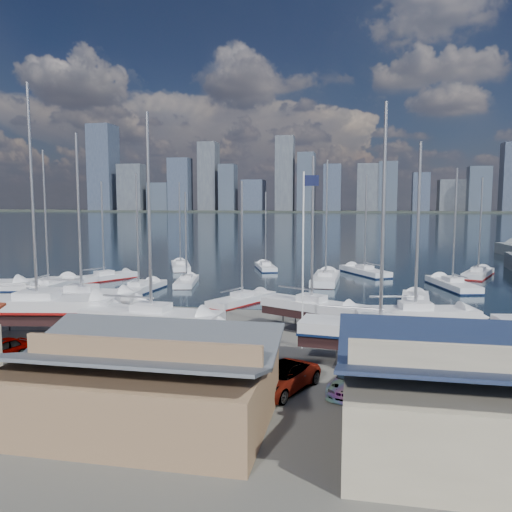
# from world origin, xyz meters

# --- Properties ---
(ground) EXTENTS (1400.00, 1400.00, 0.00)m
(ground) POSITION_xyz_m (0.00, -10.00, 0.00)
(ground) COLOR #605E59
(ground) RESTS_ON ground
(water) EXTENTS (1400.00, 600.00, 0.40)m
(water) POSITION_xyz_m (0.00, 300.00, -0.15)
(water) COLOR #1B2F3F
(water) RESTS_ON ground
(far_shore) EXTENTS (1400.00, 80.00, 2.20)m
(far_shore) POSITION_xyz_m (0.00, 560.00, 1.10)
(far_shore) COLOR #2D332D
(far_shore) RESTS_ON ground
(skyline) EXTENTS (639.14, 43.80, 107.69)m
(skyline) POSITION_xyz_m (-7.83, 553.76, 39.09)
(skyline) COLOR #475166
(skyline) RESTS_ON far_shore
(shed_grey) EXTENTS (12.60, 8.40, 4.17)m
(shed_grey) POSITION_xyz_m (0.00, -26.00, 2.15)
(shed_grey) COLOR #8C6B4C
(shed_grey) RESTS_ON ground
(shed_blue) EXTENTS (13.65, 9.45, 4.71)m
(shed_blue) POSITION_xyz_m (16.00, -26.00, 2.42)
(shed_blue) COLOR #BFB293
(shed_blue) RESTS_ON ground
(sailboat_cradle_1) EXTENTS (12.62, 5.45, 19.46)m
(sailboat_cradle_1) POSITION_xyz_m (-14.37, -13.12, 2.25)
(sailboat_cradle_1) COLOR #2D2D33
(sailboat_cradle_1) RESTS_ON ground
(sailboat_cradle_2) EXTENTS (10.21, 3.30, 16.44)m
(sailboat_cradle_2) POSITION_xyz_m (-13.63, -7.89, 2.10)
(sailboat_cradle_2) COLOR #2D2D33
(sailboat_cradle_2) RESTS_ON ground
(sailboat_cradle_3) EXTENTS (10.59, 3.83, 16.70)m
(sailboat_cradle_3) POSITION_xyz_m (-4.30, -14.55, 2.11)
(sailboat_cradle_3) COLOR #2D2D33
(sailboat_cradle_3) RESTS_ON ground
(sailboat_cradle_4) EXTENTS (8.76, 5.95, 14.16)m
(sailboat_cradle_4) POSITION_xyz_m (6.56, -7.49, 1.98)
(sailboat_cradle_4) COLOR #2D2D33
(sailboat_cradle_4) RESTS_ON ground
(sailboat_cradle_5) EXTENTS (10.59, 4.09, 16.63)m
(sailboat_cradle_5) POSITION_xyz_m (11.57, -15.40, 2.10)
(sailboat_cradle_5) COLOR #2D2D33
(sailboat_cradle_5) RESTS_ON ground
(sailboat_cradle_6) EXTENTS (9.48, 4.35, 14.88)m
(sailboat_cradle_6) POSITION_xyz_m (14.42, -9.29, 2.01)
(sailboat_cradle_6) COLOR #2D2D33
(sailboat_cradle_6) RESTS_ON ground
(sailboat_moored_0) EXTENTS (3.37, 11.70, 17.45)m
(sailboat_moored_0) POSITION_xyz_m (-25.94, 5.66, 0.31)
(sailboat_moored_0) COLOR black
(sailboat_moored_0) RESTS_ON water
(sailboat_moored_1) EXTENTS (7.01, 9.39, 13.99)m
(sailboat_moored_1) POSITION_xyz_m (-23.34, 14.41, 0.31)
(sailboat_moored_1) COLOR black
(sailboat_moored_1) RESTS_ON water
(sailboat_moored_2) EXTENTS (6.07, 9.88, 14.45)m
(sailboat_moored_2) POSITION_xyz_m (-17.24, 27.89, 0.32)
(sailboat_moored_2) COLOR black
(sailboat_moored_2) RESTS_ON water
(sailboat_moored_3) EXTENTS (3.40, 9.88, 14.52)m
(sailboat_moored_3) POSITION_xyz_m (-14.84, 6.68, 0.31)
(sailboat_moored_3) COLOR black
(sailboat_moored_3) RESTS_ON water
(sailboat_moored_4) EXTENTS (3.88, 8.53, 12.44)m
(sailboat_moored_4) POSITION_xyz_m (-11.19, 13.16, 0.33)
(sailboat_moored_4) COLOR black
(sailboat_moored_4) RESTS_ON water
(sailboat_moored_5) EXTENTS (5.01, 8.89, 12.81)m
(sailboat_moored_5) POSITION_xyz_m (-3.75, 29.78, 0.31)
(sailboat_moored_5) COLOR black
(sailboat_moored_5) RESTS_ON water
(sailboat_moored_6) EXTENTS (6.18, 9.08, 13.30)m
(sailboat_moored_6) POSITION_xyz_m (-1.47, 2.57, 0.31)
(sailboat_moored_6) COLOR black
(sailboat_moored_6) RESTS_ON water
(sailboat_moored_7) EXTENTS (3.44, 11.24, 16.85)m
(sailboat_moored_7) POSITION_xyz_m (6.31, 18.48, 0.32)
(sailboat_moored_7) COLOR black
(sailboat_moored_7) RESTS_ON water
(sailboat_moored_8) EXTENTS (7.65, 10.22, 15.23)m
(sailboat_moored_8) POSITION_xyz_m (11.55, 27.06, 0.31)
(sailboat_moored_8) COLOR black
(sailboat_moored_8) RESTS_ON water
(sailboat_moored_9) EXTENTS (3.79, 9.82, 14.45)m
(sailboat_moored_9) POSITION_xyz_m (16.12, 4.58, 0.32)
(sailboat_moored_9) COLOR black
(sailboat_moored_9) RESTS_ON water
(sailboat_moored_10) EXTENTS (5.32, 10.68, 15.38)m
(sailboat_moored_10) POSITION_xyz_m (21.93, 16.80, 0.31)
(sailboat_moored_10) COLOR black
(sailboat_moored_10) RESTS_ON water
(sailboat_moored_11) EXTENTS (6.41, 10.16, 14.75)m
(sailboat_moored_11) POSITION_xyz_m (27.45, 27.85, 0.31)
(sailboat_moored_11) COLOR black
(sailboat_moored_11) RESTS_ON water
(car_b) EXTENTS (4.14, 1.64, 1.34)m
(car_b) POSITION_xyz_m (-1.97, -19.43, 0.67)
(car_b) COLOR gray
(car_b) RESTS_ON ground
(car_c) EXTENTS (4.56, 6.08, 1.54)m
(car_c) POSITION_xyz_m (5.91, -20.78, 0.77)
(car_c) COLOR gray
(car_c) RESTS_ON ground
(car_d) EXTENTS (3.45, 5.43, 1.46)m
(car_d) POSITION_xyz_m (10.01, -20.00, 0.73)
(car_d) COLOR gray
(car_d) RESTS_ON ground
(flagpole) EXTENTS (1.12, 0.12, 12.67)m
(flagpole) POSITION_xyz_m (6.37, -12.25, 7.34)
(flagpole) COLOR white
(flagpole) RESTS_ON ground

